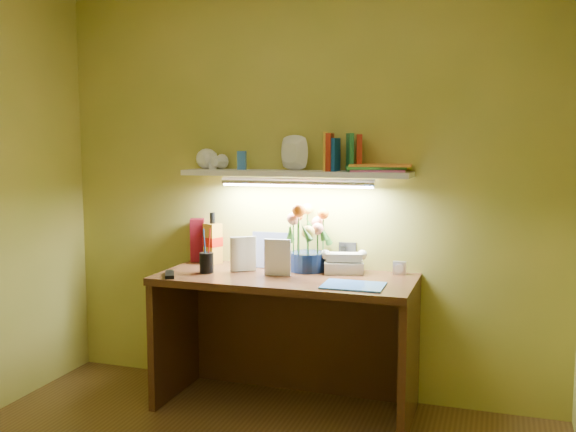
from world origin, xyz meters
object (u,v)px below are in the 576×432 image
at_px(desk, 285,343).
at_px(telephone, 344,261).
at_px(whisky_bottle, 213,238).
at_px(desk_clock, 400,268).
at_px(flower_bouquet, 308,239).

relative_size(desk, telephone, 6.50).
xyz_separation_m(desk, whisky_bottle, (-0.53, 0.20, 0.53)).
bearing_deg(telephone, desk_clock, -4.70).
distance_m(telephone, whisky_bottle, 0.81).
height_order(flower_bouquet, telephone, flower_bouquet).
bearing_deg(telephone, desk, -161.95).
bearing_deg(desk, whisky_bottle, 158.70).
relative_size(flower_bouquet, desk_clock, 5.15).
bearing_deg(whisky_bottle, telephone, -1.59).
height_order(desk, telephone, telephone).
xyz_separation_m(flower_bouquet, whisky_bottle, (-0.60, 0.03, -0.03)).
relative_size(telephone, desk_clock, 3.02).
distance_m(flower_bouquet, whisky_bottle, 0.60).
height_order(flower_bouquet, whisky_bottle, flower_bouquet).
bearing_deg(flower_bouquet, telephone, 2.21).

